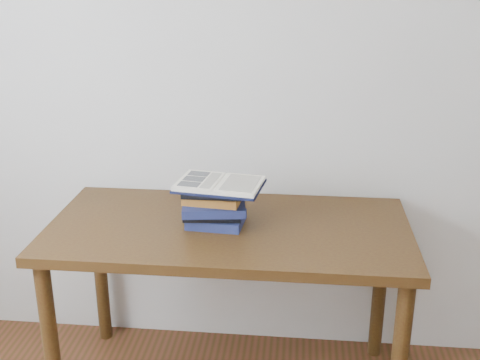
# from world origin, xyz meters

# --- Properties ---
(room_shell) EXTENTS (3.54, 3.54, 2.62)m
(room_shell) POSITION_xyz_m (-0.08, 0.01, 1.63)
(room_shell) COLOR silver
(room_shell) RESTS_ON ground
(desk) EXTENTS (1.40, 0.70, 0.75)m
(desk) POSITION_xyz_m (-0.04, 1.38, 0.65)
(desk) COLOR #422E10
(desk) RESTS_ON ground
(book_stack) EXTENTS (0.26, 0.21, 0.16)m
(book_stack) POSITION_xyz_m (-0.10, 1.38, 0.83)
(book_stack) COLOR #19284C
(book_stack) RESTS_ON desk
(open_book) EXTENTS (0.35, 0.26, 0.03)m
(open_book) POSITION_xyz_m (-0.07, 1.38, 0.92)
(open_book) COLOR black
(open_book) RESTS_ON book_stack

